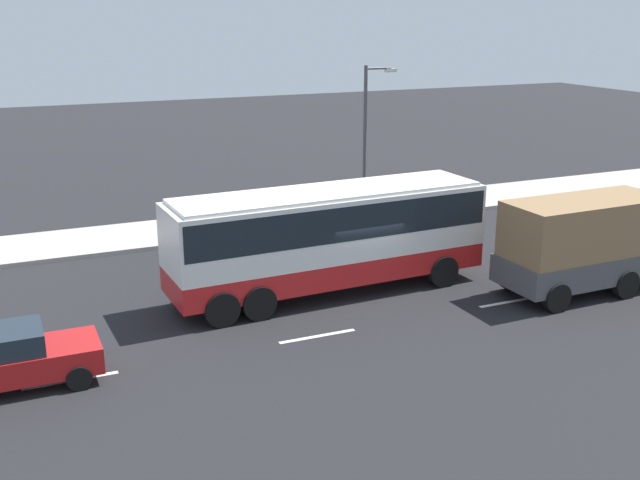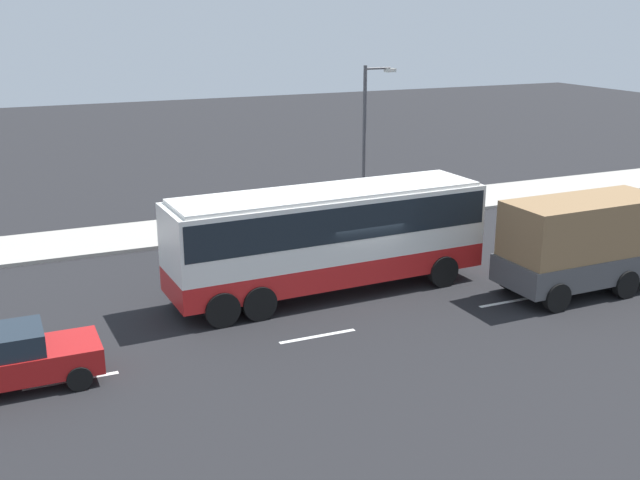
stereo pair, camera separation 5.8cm
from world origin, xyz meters
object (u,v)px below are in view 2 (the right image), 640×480
at_px(car_red_compact, 9,358).
at_px(cargo_truck, 602,240).
at_px(pedestrian_at_crossing, 226,206).
at_px(coach_bus, 329,230).
at_px(street_lamp, 367,132).
at_px(pedestrian_near_curb, 420,191).

bearing_deg(car_red_compact, cargo_truck, -0.79).
xyz_separation_m(car_red_compact, pedestrian_at_crossing, (9.34, 11.96, 0.19)).
relative_size(coach_bus, cargo_truck, 1.35).
relative_size(cargo_truck, street_lamp, 1.20).
distance_m(coach_bus, street_lamp, 9.76).
bearing_deg(cargo_truck, pedestrian_near_curb, 91.22).
bearing_deg(car_red_compact, street_lamp, 35.04).
bearing_deg(coach_bus, street_lamp, 52.95).
bearing_deg(pedestrian_near_curb, coach_bus, 60.88).
relative_size(pedestrian_at_crossing, street_lamp, 0.22).
xyz_separation_m(pedestrian_near_curb, street_lamp, (-2.78, 0.09, 2.94)).
bearing_deg(street_lamp, car_red_compact, -145.14).
height_order(coach_bus, pedestrian_at_crossing, coach_bus).
bearing_deg(coach_bus, pedestrian_at_crossing, 93.13).
xyz_separation_m(car_red_compact, pedestrian_near_curb, (18.43, 10.81, 0.25)).
distance_m(coach_bus, pedestrian_at_crossing, 9.05).
distance_m(car_red_compact, pedestrian_at_crossing, 15.17).
bearing_deg(pedestrian_at_crossing, coach_bus, 30.81).
bearing_deg(car_red_compact, pedestrian_at_crossing, 52.20).
bearing_deg(pedestrian_at_crossing, street_lamp, 105.89).
bearing_deg(pedestrian_near_curb, cargo_truck, 109.87).
distance_m(pedestrian_near_curb, pedestrian_at_crossing, 9.17).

